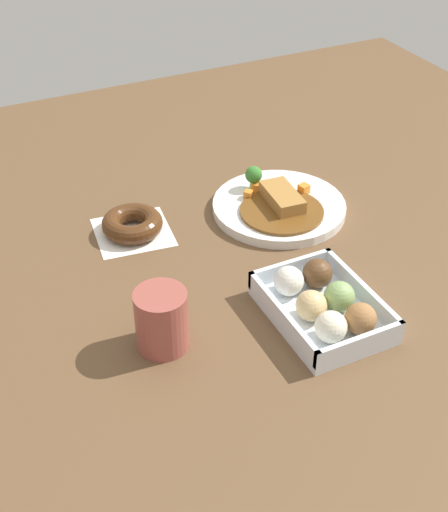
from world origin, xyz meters
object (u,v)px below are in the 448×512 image
curry_plate (279,205)px  coffee_mug (162,320)px  donut_box (323,305)px  chocolate_ring_donut (132,224)px

curry_plate → coffee_mug: size_ratio=2.63×
curry_plate → donut_box: bearing=-16.6°
coffee_mug → donut_box: bearing=78.0°
donut_box → curry_plate: bearing=163.4°
donut_box → chocolate_ring_donut: donut_box is taller
donut_box → coffee_mug: bearing=-102.0°
curry_plate → chocolate_ring_donut: 0.27m
donut_box → chocolate_ring_donut: 0.39m
curry_plate → donut_box: curry_plate is taller
curry_plate → chocolate_ring_donut: curry_plate is taller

